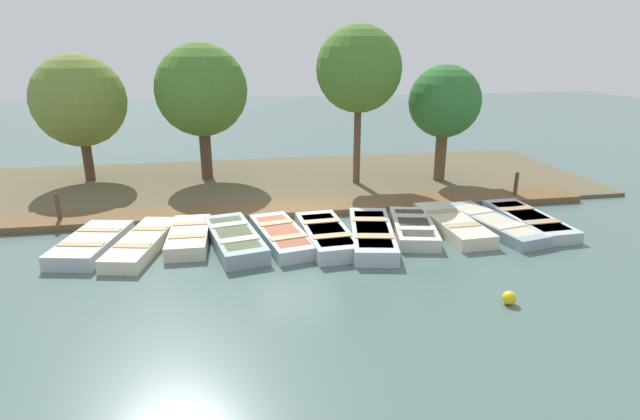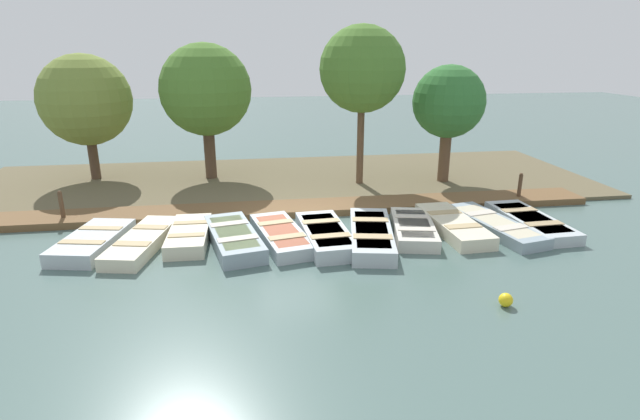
{
  "view_description": "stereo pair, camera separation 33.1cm",
  "coord_description": "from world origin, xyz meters",
  "px_view_note": "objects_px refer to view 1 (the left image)",
  "views": [
    {
      "loc": [
        14.07,
        -1.79,
        5.18
      ],
      "look_at": [
        0.59,
        0.56,
        0.65
      ],
      "focal_mm": 28.0,
      "sensor_mm": 36.0,
      "label": 1
    },
    {
      "loc": [
        14.12,
        -1.47,
        5.18
      ],
      "look_at": [
        0.59,
        0.56,
        0.65
      ],
      "focal_mm": 28.0,
      "sensor_mm": 36.0,
      "label": 2
    }
  ],
  "objects_px": {
    "park_tree_center": "(359,70)",
    "park_tree_right": "(445,102)",
    "rowboat_9": "(493,223)",
    "buoy": "(509,298)",
    "rowboat_0": "(92,244)",
    "rowboat_5": "(326,235)",
    "mooring_post_far": "(516,186)",
    "rowboat_2": "(189,236)",
    "mooring_post_near": "(58,209)",
    "rowboat_6": "(372,234)",
    "rowboat_4": "(282,236)",
    "park_tree_left": "(201,91)",
    "rowboat_7": "(413,228)",
    "rowboat_10": "(528,220)",
    "rowboat_3": "(234,238)",
    "park_tree_far_left": "(79,101)",
    "rowboat_1": "(142,243)",
    "rowboat_8": "(452,224)"
  },
  "relations": [
    {
      "from": "park_tree_center",
      "to": "park_tree_right",
      "type": "xyz_separation_m",
      "value": [
        0.16,
        3.31,
        -1.21
      ]
    },
    {
      "from": "rowboat_9",
      "to": "buoy",
      "type": "bearing_deg",
      "value": -35.53
    },
    {
      "from": "rowboat_0",
      "to": "rowboat_5",
      "type": "xyz_separation_m",
      "value": [
        0.48,
        6.22,
        0.01
      ]
    },
    {
      "from": "mooring_post_far",
      "to": "rowboat_9",
      "type": "bearing_deg",
      "value": -40.91
    },
    {
      "from": "rowboat_2",
      "to": "mooring_post_near",
      "type": "height_order",
      "value": "mooring_post_near"
    },
    {
      "from": "rowboat_6",
      "to": "rowboat_2",
      "type": "bearing_deg",
      "value": -87.36
    },
    {
      "from": "rowboat_4",
      "to": "buoy",
      "type": "relative_size",
      "value": 11.17
    },
    {
      "from": "rowboat_9",
      "to": "buoy",
      "type": "relative_size",
      "value": 12.57
    },
    {
      "from": "rowboat_5",
      "to": "park_tree_left",
      "type": "relative_size",
      "value": 0.6
    },
    {
      "from": "park_tree_right",
      "to": "rowboat_9",
      "type": "bearing_deg",
      "value": -5.26
    },
    {
      "from": "rowboat_6",
      "to": "park_tree_left",
      "type": "distance_m",
      "value": 9.39
    },
    {
      "from": "rowboat_0",
      "to": "mooring_post_far",
      "type": "relative_size",
      "value": 2.78
    },
    {
      "from": "rowboat_7",
      "to": "buoy",
      "type": "xyz_separation_m",
      "value": [
        4.29,
        0.55,
        -0.04
      ]
    },
    {
      "from": "rowboat_10",
      "to": "park_tree_center",
      "type": "xyz_separation_m",
      "value": [
        -5.24,
        -4.04,
        4.18
      ]
    },
    {
      "from": "rowboat_3",
      "to": "mooring_post_near",
      "type": "height_order",
      "value": "mooring_post_near"
    },
    {
      "from": "rowboat_6",
      "to": "park_tree_far_left",
      "type": "relative_size",
      "value": 0.75
    },
    {
      "from": "rowboat_2",
      "to": "rowboat_7",
      "type": "xyz_separation_m",
      "value": [
        0.38,
        6.31,
        -0.01
      ]
    },
    {
      "from": "park_tree_left",
      "to": "buoy",
      "type": "bearing_deg",
      "value": 30.36
    },
    {
      "from": "mooring_post_far",
      "to": "park_tree_left",
      "type": "bearing_deg",
      "value": -113.21
    },
    {
      "from": "rowboat_10",
      "to": "park_tree_center",
      "type": "distance_m",
      "value": 7.83
    },
    {
      "from": "rowboat_5",
      "to": "buoy",
      "type": "distance_m",
      "value": 5.14
    },
    {
      "from": "rowboat_1",
      "to": "rowboat_7",
      "type": "distance_m",
      "value": 7.52
    },
    {
      "from": "mooring_post_far",
      "to": "buoy",
      "type": "height_order",
      "value": "mooring_post_far"
    },
    {
      "from": "rowboat_9",
      "to": "park_tree_right",
      "type": "bearing_deg",
      "value": 163.26
    },
    {
      "from": "park_tree_far_left",
      "to": "park_tree_right",
      "type": "distance_m",
      "value": 13.75
    },
    {
      "from": "rowboat_8",
      "to": "mooring_post_far",
      "type": "xyz_separation_m",
      "value": [
        -2.37,
        3.38,
        0.33
      ]
    },
    {
      "from": "park_tree_far_left",
      "to": "park_tree_right",
      "type": "height_order",
      "value": "park_tree_far_left"
    },
    {
      "from": "rowboat_3",
      "to": "park_tree_center",
      "type": "xyz_separation_m",
      "value": [
        -5.38,
        4.72,
        4.13
      ]
    },
    {
      "from": "park_tree_center",
      "to": "rowboat_10",
      "type": "bearing_deg",
      "value": 37.67
    },
    {
      "from": "rowboat_1",
      "to": "rowboat_10",
      "type": "bearing_deg",
      "value": 101.83
    },
    {
      "from": "rowboat_0",
      "to": "rowboat_4",
      "type": "relative_size",
      "value": 0.89
    },
    {
      "from": "rowboat_7",
      "to": "rowboat_8",
      "type": "height_order",
      "value": "rowboat_8"
    },
    {
      "from": "rowboat_0",
      "to": "rowboat_2",
      "type": "xyz_separation_m",
      "value": [
        -0.12,
        2.5,
        -0.0
      ]
    },
    {
      "from": "rowboat_0",
      "to": "buoy",
      "type": "distance_m",
      "value": 10.41
    },
    {
      "from": "rowboat_0",
      "to": "park_tree_right",
      "type": "height_order",
      "value": "park_tree_right"
    },
    {
      "from": "rowboat_10",
      "to": "park_tree_right",
      "type": "height_order",
      "value": "park_tree_right"
    },
    {
      "from": "rowboat_6",
      "to": "park_tree_left",
      "type": "bearing_deg",
      "value": -136.22
    },
    {
      "from": "mooring_post_far",
      "to": "park_tree_left",
      "type": "height_order",
      "value": "park_tree_left"
    },
    {
      "from": "rowboat_4",
      "to": "rowboat_5",
      "type": "bearing_deg",
      "value": 67.45
    },
    {
      "from": "rowboat_7",
      "to": "buoy",
      "type": "distance_m",
      "value": 4.32
    },
    {
      "from": "rowboat_2",
      "to": "rowboat_10",
      "type": "xyz_separation_m",
      "value": [
        0.29,
        9.98,
        -0.03
      ]
    },
    {
      "from": "rowboat_1",
      "to": "mooring_post_far",
      "type": "distance_m",
      "value": 12.34
    },
    {
      "from": "rowboat_7",
      "to": "mooring_post_far",
      "type": "xyz_separation_m",
      "value": [
        -2.45,
        4.6,
        0.34
      ]
    },
    {
      "from": "rowboat_2",
      "to": "mooring_post_far",
      "type": "relative_size",
      "value": 2.53
    },
    {
      "from": "rowboat_6",
      "to": "mooring_post_far",
      "type": "height_order",
      "value": "mooring_post_far"
    },
    {
      "from": "rowboat_0",
      "to": "rowboat_8",
      "type": "relative_size",
      "value": 0.88
    },
    {
      "from": "rowboat_4",
      "to": "mooring_post_far",
      "type": "bearing_deg",
      "value": 94.76
    },
    {
      "from": "rowboat_3",
      "to": "park_tree_far_left",
      "type": "relative_size",
      "value": 0.68
    },
    {
      "from": "buoy",
      "to": "park_tree_left",
      "type": "xyz_separation_m",
      "value": [
        -11.32,
        -6.63,
        3.4
      ]
    },
    {
      "from": "rowboat_5",
      "to": "park_tree_right",
      "type": "relative_size",
      "value": 0.7
    }
  ]
}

